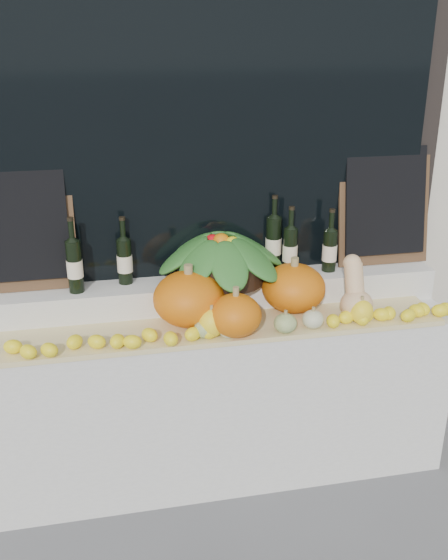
# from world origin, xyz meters

# --- Properties ---
(storefront_facade) EXTENTS (7.00, 0.94, 4.50)m
(storefront_facade) POSITION_xyz_m (0.00, 2.25, 2.25)
(storefront_facade) COLOR beige
(storefront_facade) RESTS_ON ground
(display_sill) EXTENTS (2.30, 0.55, 0.88)m
(display_sill) POSITION_xyz_m (0.00, 1.52, 0.44)
(display_sill) COLOR silver
(display_sill) RESTS_ON ground
(rear_tier) EXTENTS (2.30, 0.25, 0.16)m
(rear_tier) POSITION_xyz_m (0.00, 1.68, 0.96)
(rear_tier) COLOR silver
(rear_tier) RESTS_ON display_sill
(straw_bedding) EXTENTS (2.10, 0.32, 0.02)m
(straw_bedding) POSITION_xyz_m (0.00, 1.40, 0.89)
(straw_bedding) COLOR tan
(straw_bedding) RESTS_ON display_sill
(pumpkin_left) EXTENTS (0.43, 0.43, 0.26)m
(pumpkin_left) POSITION_xyz_m (-0.17, 1.46, 1.04)
(pumpkin_left) COLOR orange
(pumpkin_left) RESTS_ON straw_bedding
(pumpkin_right) EXTENTS (0.39, 0.39, 0.24)m
(pumpkin_right) POSITION_xyz_m (0.36, 1.51, 1.02)
(pumpkin_right) COLOR orange
(pumpkin_right) RESTS_ON straw_bedding
(pumpkin_center) EXTENTS (0.29, 0.29, 0.20)m
(pumpkin_center) POSITION_xyz_m (0.02, 1.30, 1.00)
(pumpkin_center) COLOR orange
(pumpkin_center) RESTS_ON straw_bedding
(butternut_squash) EXTENTS (0.16, 0.21, 0.30)m
(butternut_squash) POSITION_xyz_m (0.64, 1.38, 1.03)
(butternut_squash) COLOR #E4B686
(butternut_squash) RESTS_ON straw_bedding
(decorative_gourds) EXTENTS (0.86, 0.14, 0.16)m
(decorative_gourds) POSITION_xyz_m (0.19, 1.30, 0.96)
(decorative_gourds) COLOR #3C6E21
(decorative_gourds) RESTS_ON straw_bedding
(lemon_heap) EXTENTS (2.20, 0.16, 0.06)m
(lemon_heap) POSITION_xyz_m (0.00, 1.29, 0.94)
(lemon_heap) COLOR yellow
(lemon_heap) RESTS_ON straw_bedding
(produce_bowl) EXTENTS (0.68, 0.68, 0.25)m
(produce_bowl) POSITION_xyz_m (0.03, 1.66, 1.16)
(produce_bowl) COLOR black
(produce_bowl) RESTS_ON rear_tier
(wine_bottle_far_left) EXTENTS (0.08, 0.08, 0.37)m
(wine_bottle_far_left) POSITION_xyz_m (-0.68, 1.64, 1.17)
(wine_bottle_far_left) COLOR black
(wine_bottle_far_left) RESTS_ON rear_tier
(wine_bottle_near_left) EXTENTS (0.08, 0.08, 0.34)m
(wine_bottle_near_left) POSITION_xyz_m (-0.45, 1.71, 1.16)
(wine_bottle_near_left) COLOR black
(wine_bottle_near_left) RESTS_ON rear_tier
(wine_bottle_tall) EXTENTS (0.08, 0.08, 0.40)m
(wine_bottle_tall) POSITION_xyz_m (0.32, 1.73, 1.19)
(wine_bottle_tall) COLOR black
(wine_bottle_tall) RESTS_ON rear_tier
(wine_bottle_near_right) EXTENTS (0.08, 0.08, 0.35)m
(wine_bottle_near_right) POSITION_xyz_m (0.39, 1.67, 1.17)
(wine_bottle_near_right) COLOR black
(wine_bottle_near_right) RESTS_ON rear_tier
(wine_bottle_far_right) EXTENTS (0.08, 0.08, 0.33)m
(wine_bottle_far_right) POSITION_xyz_m (0.60, 1.67, 1.15)
(wine_bottle_far_right) COLOR black
(wine_bottle_far_right) RESTS_ON rear_tier
(chalkboard_left) EXTENTS (0.50, 0.13, 0.61)m
(chalkboard_left) POSITION_xyz_m (-0.92, 1.74, 1.36)
(chalkboard_left) COLOR #4C331E
(chalkboard_left) RESTS_ON rear_tier
(chalkboard_right) EXTENTS (0.50, 0.13, 0.61)m
(chalkboard_right) POSITION_xyz_m (0.92, 1.74, 1.36)
(chalkboard_right) COLOR #4C331E
(chalkboard_right) RESTS_ON rear_tier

